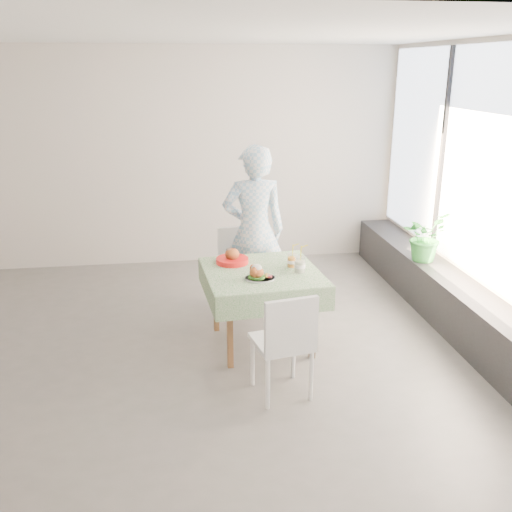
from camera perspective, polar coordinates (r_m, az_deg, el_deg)
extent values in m
plane|color=#575552|center=(5.57, -7.97, -8.83)|extent=(6.00, 6.00, 0.00)
plane|color=white|center=(4.97, -9.50, 21.24)|extent=(6.00, 6.00, 0.00)
cube|color=beige|center=(7.55, -8.72, 9.59)|extent=(6.00, 0.02, 2.80)
cube|color=beige|center=(2.71, -8.53, -6.65)|extent=(6.00, 0.02, 2.80)
cube|color=beige|center=(5.89, 22.11, 5.95)|extent=(0.02, 5.00, 2.80)
cube|color=#D1E0F9|center=(5.83, 22.15, 8.35)|extent=(0.01, 4.80, 2.18)
cube|color=black|center=(6.12, 19.20, -4.58)|extent=(0.40, 4.80, 0.50)
cube|color=brown|center=(5.28, 0.62, -1.83)|extent=(0.97, 0.97, 0.04)
cube|color=beige|center=(5.27, 0.62, -1.56)|extent=(1.12, 1.12, 0.01)
cube|color=white|center=(6.15, -1.56, -1.44)|extent=(0.45, 0.45, 0.04)
cube|color=white|center=(6.25, -1.94, 1.10)|extent=(0.42, 0.08, 0.42)
cube|color=white|center=(4.58, 2.58, -8.59)|extent=(0.50, 0.50, 0.04)
cube|color=white|center=(4.32, 3.56, -6.93)|extent=(0.43, 0.12, 0.43)
imported|color=#88BADA|center=(5.95, -0.20, 2.50)|extent=(0.67, 0.45, 1.81)
cylinder|color=white|center=(5.06, 0.41, -2.24)|extent=(0.28, 0.28, 0.02)
cylinder|color=#1D5114|center=(5.05, 0.06, -2.12)|extent=(0.15, 0.15, 0.02)
ellipsoid|color=#984E24|center=(5.04, 0.06, -1.65)|extent=(0.13, 0.12, 0.10)
ellipsoid|color=white|center=(5.02, 0.06, -1.18)|extent=(0.09, 0.09, 0.06)
cylinder|color=maroon|center=(5.05, 1.38, -2.03)|extent=(0.05, 0.05, 0.02)
cylinder|color=white|center=(5.36, 3.61, -0.45)|extent=(0.09, 0.09, 0.13)
cylinder|color=orange|center=(5.37, 3.60, -0.60)|extent=(0.08, 0.08, 0.09)
cylinder|color=white|center=(5.34, 3.62, 0.22)|extent=(0.09, 0.09, 0.01)
cylinder|color=yellow|center=(5.33, 3.69, 0.68)|extent=(0.01, 0.03, 0.17)
cylinder|color=white|center=(5.23, 4.41, -0.86)|extent=(0.10, 0.10, 0.14)
cylinder|color=#ECEAC6|center=(5.23, 4.40, -1.04)|extent=(0.09, 0.09, 0.10)
cylinder|color=white|center=(5.20, 4.43, -0.09)|extent=(0.11, 0.11, 0.01)
cylinder|color=yellow|center=(5.19, 4.51, 0.46)|extent=(0.01, 0.04, 0.20)
cylinder|color=red|center=(5.47, -2.39, -0.46)|extent=(0.31, 0.31, 0.05)
cylinder|color=white|center=(5.47, -2.39, -0.32)|extent=(0.26, 0.26, 0.02)
ellipsoid|color=#984E24|center=(5.45, -2.40, 0.19)|extent=(0.14, 0.13, 0.12)
imported|color=#25702D|center=(6.49, 16.53, 1.90)|extent=(0.65, 0.64, 0.54)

